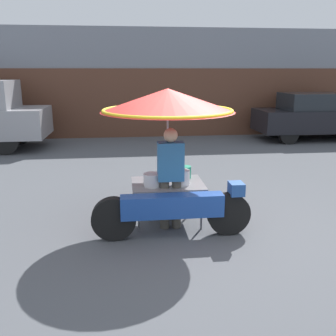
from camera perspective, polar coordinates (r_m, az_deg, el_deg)
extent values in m
plane|color=#4C4F54|center=(5.75, 5.65, -9.39)|extent=(36.00, 36.00, 0.00)
cube|color=gray|center=(14.52, -2.13, 12.90)|extent=(28.00, 2.00, 3.78)
cube|color=#563323|center=(13.53, -1.74, 9.85)|extent=(23.80, 0.06, 2.40)
cylinder|color=black|center=(5.55, 9.21, -6.90)|extent=(0.63, 0.14, 0.63)
cylinder|color=black|center=(5.36, -8.26, -7.68)|extent=(0.63, 0.14, 0.63)
cube|color=#1E479E|center=(5.33, 0.64, -5.77)|extent=(1.46, 0.24, 0.32)
cube|color=#234C93|center=(5.45, 10.36, -3.12)|extent=(0.20, 0.24, 0.18)
cylinder|color=black|center=(6.16, -0.32, -4.82)|extent=(0.57, 0.14, 0.57)
cylinder|color=#515156|center=(5.66, 5.12, -6.35)|extent=(0.03, 0.03, 0.63)
cylinder|color=#515156|center=(6.31, 3.83, -4.08)|extent=(0.03, 0.03, 0.63)
cylinder|color=#515156|center=(5.55, -4.49, -6.76)|extent=(0.03, 0.03, 0.63)
cylinder|color=#515156|center=(6.22, -4.75, -4.39)|extent=(0.03, 0.03, 0.63)
cube|color=gray|center=(5.81, -0.06, -2.36)|extent=(1.11, 0.83, 0.02)
cylinder|color=#B2B2B7|center=(5.67, -0.06, 3.05)|extent=(0.03, 0.03, 1.10)
cone|color=red|center=(5.57, -0.06, 10.31)|extent=(1.99, 1.99, 0.34)
torus|color=yellow|center=(5.59, -0.06, 8.78)|extent=(1.94, 1.94, 0.05)
cylinder|color=silver|center=(5.62, -2.41, -1.82)|extent=(0.27, 0.27, 0.20)
cylinder|color=silver|center=(5.68, 2.03, -1.45)|extent=(0.26, 0.26, 0.23)
cylinder|color=#B7B7BC|center=(5.95, -0.77, -1.53)|extent=(0.30, 0.30, 0.06)
cylinder|color=#1E936B|center=(6.04, 2.56, -0.64)|extent=(0.20, 0.20, 0.20)
cylinder|color=#4C473D|center=(5.66, -0.52, -5.55)|extent=(0.14, 0.14, 0.76)
cylinder|color=#4C473D|center=(5.68, 1.29, -5.48)|extent=(0.14, 0.14, 0.76)
cube|color=teal|center=(5.48, 0.40, 1.02)|extent=(0.38, 0.22, 0.57)
sphere|color=tan|center=(5.40, 0.41, 5.03)|extent=(0.21, 0.21, 0.21)
cylinder|color=black|center=(12.83, 17.92, 4.87)|extent=(0.62, 0.20, 0.62)
cylinder|color=black|center=(14.11, 15.58, 5.87)|extent=(0.62, 0.20, 0.62)
cube|color=black|center=(13.97, 21.68, 6.82)|extent=(4.14, 1.66, 0.73)
cube|color=#1E2328|center=(13.81, 21.17, 9.48)|extent=(1.99, 1.46, 0.55)
cylinder|color=black|center=(11.61, -23.61, 3.79)|extent=(0.78, 0.24, 0.78)
cylinder|color=black|center=(13.12, -21.66, 5.11)|extent=(0.78, 0.24, 0.78)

